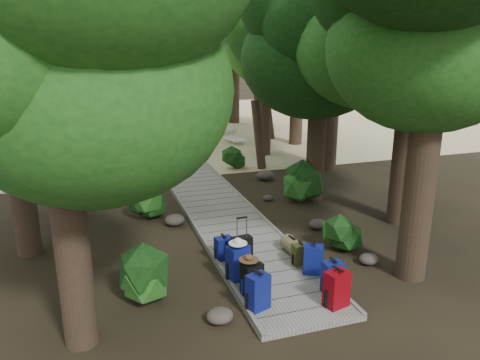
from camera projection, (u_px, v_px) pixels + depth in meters
name	position (u px, v px, depth m)	size (l,w,h in m)	color
ground	(231.00, 226.00, 12.57)	(120.00, 120.00, 0.00)	black
sand_beach	(150.00, 127.00, 27.15)	(40.00, 22.00, 0.02)	beige
boardwalk	(220.00, 212.00, 13.46)	(2.00, 12.00, 0.12)	gray
backpack_left_a	(258.00, 290.00, 8.38)	(0.40, 0.28, 0.74)	navy
backpack_left_b	(252.00, 277.00, 8.88)	(0.38, 0.27, 0.70)	black
backpack_left_c	(238.00, 261.00, 9.44)	(0.43, 0.31, 0.80)	navy
backpack_left_d	(224.00, 247.00, 10.36)	(0.37, 0.27, 0.56)	navy
backpack_right_a	(337.00, 287.00, 8.47)	(0.42, 0.30, 0.76)	maroon
backpack_right_b	(333.00, 276.00, 8.96)	(0.38, 0.27, 0.69)	navy
backpack_right_c	(313.00, 258.00, 9.70)	(0.40, 0.28, 0.68)	navy
backpack_right_d	(300.00, 253.00, 10.11)	(0.33, 0.24, 0.51)	#38411C
duffel_right_khaki	(292.00, 245.00, 10.69)	(0.35, 0.52, 0.35)	brown
suitcase_on_boardwalk	(242.00, 251.00, 10.03)	(0.43, 0.23, 0.66)	black
lone_suitcase_on_sand	(183.00, 150.00, 19.98)	(0.42, 0.24, 0.66)	black
hat_brown	(249.00, 257.00, 8.78)	(0.38, 0.38, 0.11)	#51351E
hat_white	(238.00, 240.00, 9.27)	(0.37, 0.37, 0.12)	silver
kayak	(101.00, 150.00, 20.75)	(0.63, 2.87, 0.29)	#A40E10
sun_lounger	(235.00, 136.00, 22.80)	(0.65, 2.02, 0.65)	silver
tree_right_a	(434.00, 62.00, 8.67)	(5.28, 5.28, 8.80)	black
tree_right_b	(415.00, 55.00, 11.63)	(5.00, 5.00, 8.93)	black
tree_right_c	(320.00, 67.00, 13.72)	(4.69, 4.69, 8.12)	black
tree_right_d	(334.00, 34.00, 17.01)	(5.49, 5.49, 10.07)	black
tree_right_e	(265.00, 49.00, 19.35)	(5.00, 5.00, 8.99)	black
tree_right_f	(298.00, 51.00, 21.48)	(4.92, 4.92, 8.78)	black
tree_left_a	(57.00, 109.00, 6.63)	(4.62, 4.62, 7.70)	black
tree_left_b	(7.00, 82.00, 9.85)	(4.39, 4.39, 7.90)	black
tree_left_c	(55.00, 82.00, 12.72)	(4.27, 4.27, 7.43)	black
tree_back_a	(125.00, 43.00, 24.12)	(5.48, 5.48, 9.48)	black
tree_back_b	(171.00, 32.00, 26.57)	(5.97, 5.97, 10.65)	black
tree_back_c	(234.00, 45.00, 27.45)	(5.09, 5.09, 9.16)	black
tree_back_d	(45.00, 63.00, 23.36)	(4.49, 4.49, 7.48)	black
palm_right_a	(264.00, 64.00, 17.46)	(4.68, 4.68, 7.98)	#113910
palm_right_b	(271.00, 62.00, 23.10)	(3.94, 3.94, 7.60)	#113910
palm_right_c	(196.00, 73.00, 23.74)	(4.07, 4.07, 6.48)	#113910
palm_left_a	(39.00, 86.00, 16.55)	(4.09, 4.09, 6.51)	#113910
rock_left_a	(220.00, 316.00, 8.23)	(0.48, 0.43, 0.27)	#4C473F
rock_left_b	(141.00, 272.00, 9.86)	(0.35, 0.32, 0.19)	#4C473F
rock_left_c	(175.00, 220.00, 12.61)	(0.54, 0.49, 0.30)	#4C473F
rock_left_d	(133.00, 198.00, 14.67)	(0.27, 0.24, 0.15)	#4C473F
rock_right_a	(369.00, 259.00, 10.40)	(0.44, 0.40, 0.24)	#4C473F
rock_right_b	(318.00, 224.00, 12.38)	(0.47, 0.42, 0.26)	#4C473F
rock_right_c	(268.00, 198.00, 14.60)	(0.32, 0.29, 0.17)	#4C473F
rock_right_d	(265.00, 175.00, 16.78)	(0.63, 0.57, 0.35)	#4C473F
shrub_left_a	(146.00, 275.00, 8.83)	(1.16, 1.16, 1.05)	#174A16
shrub_left_b	(146.00, 205.00, 12.95)	(0.97, 0.97, 0.87)	#174A16
shrub_left_c	(102.00, 179.00, 15.16)	(1.11, 1.11, 1.00)	#174A16
shrub_right_a	(338.00, 232.00, 11.13)	(0.94, 0.94, 0.85)	#174A16
shrub_right_b	(299.00, 181.00, 14.60)	(1.32, 1.32, 1.19)	#174A16
shrub_right_c	(233.00, 158.00, 18.31)	(0.86, 0.86, 0.77)	#174A16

